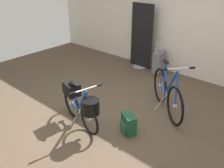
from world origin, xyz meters
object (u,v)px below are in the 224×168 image
at_px(floor_banner_stand, 141,40).
at_px(rolling_suitcase, 159,62).
at_px(display_bike_left, 167,93).
at_px(folding_bike_foreground, 81,104).
at_px(backpack_on_floor, 128,124).

distance_m(floor_banner_stand, rolling_suitcase, 0.70).
bearing_deg(rolling_suitcase, display_bike_left, -54.52).
xyz_separation_m(folding_bike_foreground, display_bike_left, (0.79, 1.27, -0.05)).
bearing_deg(folding_bike_foreground, floor_banner_stand, 105.44).
relative_size(folding_bike_foreground, display_bike_left, 0.99).
distance_m(floor_banner_stand, folding_bike_foreground, 2.81).
bearing_deg(rolling_suitcase, backpack_on_floor, -69.76).
height_order(folding_bike_foreground, display_bike_left, display_bike_left).
bearing_deg(backpack_on_floor, folding_bike_foreground, -151.91).
bearing_deg(backpack_on_floor, floor_banner_stand, 121.04).
bearing_deg(folding_bike_foreground, backpack_on_floor, 28.09).
xyz_separation_m(display_bike_left, backpack_on_floor, (-0.13, -0.92, -0.21)).
xyz_separation_m(floor_banner_stand, folding_bike_foreground, (0.74, -2.69, -0.28)).
bearing_deg(floor_banner_stand, rolling_suitcase, -6.01).
bearing_deg(display_bike_left, rolling_suitcase, 125.48).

